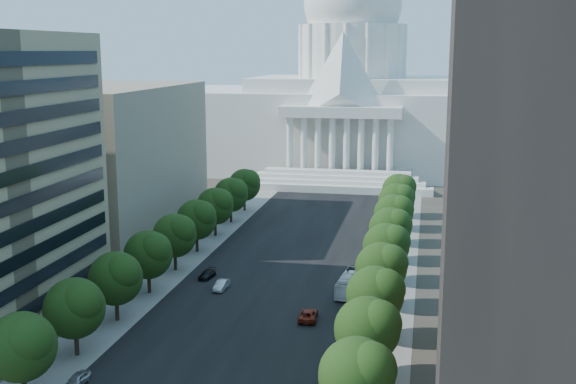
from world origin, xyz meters
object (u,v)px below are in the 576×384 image
Objects in this scene: car_dark_b at (207,274)px; car_parked at (77,380)px; car_red at (308,315)px; city_bus at (350,283)px; car_silver at (222,285)px.

car_parked reaches higher than car_dark_b.
city_bus is (4.46, 12.87, 0.79)m from car_red.
car_dark_b is (-3.97, 5.18, -0.09)m from car_silver.
car_parked is (-2.73, -40.59, 0.07)m from car_dark_b.
car_dark_b is (-19.65, 15.48, -0.09)m from car_red.
car_silver is at bearing 81.49° from car_parked.
car_dark_b is 1.06× the size of car_parked.
car_silver is 1.01× the size of car_dark_b.
car_red is 13.65m from city_bus.
city_bus reaches higher than car_red.
car_red is 33.64m from car_parked.
car_silver reaches higher than car_parked.
city_bus is (20.14, 2.58, 0.79)m from car_silver.
car_red is 1.26× the size of car_parked.
car_silver is at bearing -45.41° from car_dark_b.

